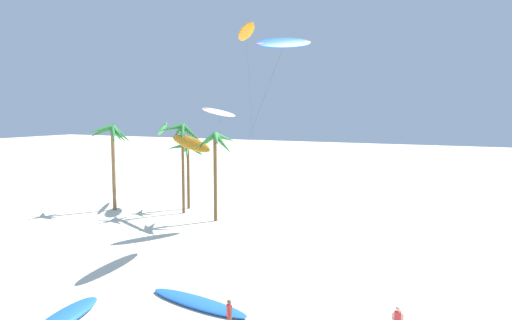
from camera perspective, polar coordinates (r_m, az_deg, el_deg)
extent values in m
cylinder|color=olive|center=(50.02, -17.00, -1.03)|extent=(0.37, 0.37, 8.59)
cone|color=#287533|center=(48.92, -16.38, 2.99)|extent=(2.46, 0.92, 1.99)
cone|color=#287533|center=(50.04, -16.06, 2.98)|extent=(1.61, 2.30, 2.10)
cone|color=#287533|center=(50.60, -16.61, 3.00)|extent=(1.15, 2.40, 2.08)
cone|color=#287533|center=(50.93, -17.51, 3.66)|extent=(2.52, 1.89, 1.02)
cone|color=#287533|center=(50.03, -18.44, 3.27)|extent=(2.54, 1.71, 1.55)
cone|color=#287533|center=(49.13, -18.45, 3.53)|extent=(1.40, 2.67, 1.06)
cone|color=#287533|center=(48.73, -17.04, 2.91)|extent=(2.11, 2.01, 2.05)
cylinder|color=brown|center=(46.85, -8.90, -1.18)|extent=(0.29, 0.29, 8.78)
cone|color=#287533|center=(46.15, -7.91, 3.26)|extent=(2.30, 0.92, 1.94)
cone|color=#287533|center=(46.69, -7.91, 3.20)|extent=(1.93, 1.87, 2.06)
cone|color=#287533|center=(47.50, -8.49, 3.51)|extent=(1.05, 2.43, 1.69)
cone|color=#287533|center=(47.40, -9.54, 3.37)|extent=(2.30, 1.52, 1.86)
cone|color=#287533|center=(46.75, -10.40, 3.84)|extent=(2.49, 1.52, 1.10)
cone|color=#287533|center=(45.87, -10.21, 3.87)|extent=(1.42, 2.51, 1.00)
cone|color=#287533|center=(45.58, -8.98, 3.24)|extent=(1.74, 2.18, 1.90)
cylinder|color=brown|center=(49.18, -8.27, -2.05)|extent=(0.30, 0.30, 6.71)
cone|color=#33843D|center=(48.23, -7.44, 1.18)|extent=(2.28, 0.82, 1.56)
cone|color=#33843D|center=(49.33, -7.36, 1.21)|extent=(1.49, 2.20, 1.67)
cone|color=#33843D|center=(49.82, -8.60, 1.32)|extent=(2.04, 1.90, 1.54)
cone|color=#33843D|center=(48.90, -9.61, 1.59)|extent=(2.25, 1.68, 0.97)
cone|color=#33843D|center=(47.93, -8.42, 1.07)|extent=(1.55, 2.19, 1.65)
cylinder|color=brown|center=(43.20, -4.99, -2.23)|extent=(0.33, 0.33, 8.03)
cone|color=#33843D|center=(42.36, -4.02, 1.92)|extent=(2.23, 0.70, 2.11)
cone|color=#33843D|center=(43.56, -3.79, 2.68)|extent=(1.48, 2.57, 1.26)
cone|color=#33843D|center=(44.05, -5.01, 2.88)|extent=(1.75, 2.49, 1.00)
cone|color=#33843D|center=(43.52, -6.06, 2.19)|extent=(2.42, 0.92, 1.89)
cone|color=#33843D|center=(42.31, -6.29, 2.20)|extent=(1.64, 2.41, 1.73)
cone|color=#33843D|center=(41.66, -4.86, 2.49)|extent=(1.98, 2.36, 1.31)
ellipsoid|color=white|center=(33.53, -4.41, 5.80)|extent=(2.34, 6.49, 1.12)
ellipsoid|color=red|center=(33.53, -4.41, 5.85)|extent=(1.60, 6.49, 0.79)
cylinder|color=#4C4C51|center=(30.23, -4.36, -3.90)|extent=(3.76, 6.51, 10.00)
ellipsoid|color=orange|center=(44.35, -8.05, 2.07)|extent=(7.45, 5.00, 2.10)
ellipsoid|color=green|center=(44.34, -8.05, 2.12)|extent=(7.22, 4.60, 1.39)
cylinder|color=#4C4C51|center=(42.93, -12.09, -3.03)|extent=(2.96, 6.67, 7.10)
ellipsoid|color=green|center=(52.54, -11.37, 3.70)|extent=(4.68, 5.01, 2.36)
ellipsoid|color=#19B2B7|center=(52.54, -11.37, 3.74)|extent=(4.37, 4.59, 1.83)
cylinder|color=#4C4C51|center=(51.00, -14.67, -1.12)|extent=(2.47, 6.80, 8.09)
ellipsoid|color=blue|center=(43.36, 3.50, 14.09)|extent=(4.16, 6.36, 2.00)
ellipsoid|color=#EA5193|center=(43.37, 3.50, 14.12)|extent=(3.38, 6.16, 1.25)
cylinder|color=#4C4C51|center=(39.52, -0.78, 2.99)|extent=(2.66, 8.82, 16.24)
ellipsoid|color=orange|center=(54.45, -1.21, 15.41)|extent=(4.27, 3.86, 2.33)
ellipsoid|color=white|center=(54.46, -1.21, 15.45)|extent=(3.73, 3.47, 1.66)
cylinder|color=#4C4C51|center=(51.50, -0.56, 5.23)|extent=(3.06, 3.48, 18.99)
ellipsoid|color=blue|center=(25.72, -22.21, -17.26)|extent=(2.32, 5.01, 0.44)
ellipsoid|color=white|center=(25.71, -22.21, -17.22)|extent=(1.59, 2.37, 0.26)
ellipsoid|color=blue|center=(25.91, -7.11, -16.88)|extent=(6.53, 2.38, 0.26)
ellipsoid|color=#19B2B7|center=(25.90, -7.11, -16.84)|extent=(3.03, 1.61, 0.16)
cube|color=red|center=(22.51, 16.92, -18.01)|extent=(0.32, 0.23, 0.61)
cylinder|color=beige|center=(22.54, 16.36, -18.07)|extent=(0.09, 0.09, 0.56)
cylinder|color=beige|center=(22.52, 17.48, -18.13)|extent=(0.09, 0.09, 0.56)
sphere|color=beige|center=(22.34, 16.96, -16.98)|extent=(0.21, 0.21, 0.21)
cube|color=red|center=(22.38, -3.28, -17.95)|extent=(0.35, 0.35, 0.61)
cylinder|color=brown|center=(22.58, -3.43, -17.83)|extent=(0.09, 0.09, 0.56)
cylinder|color=brown|center=(22.21, -3.13, -18.25)|extent=(0.09, 0.09, 0.56)
sphere|color=brown|center=(22.21, -3.29, -16.91)|extent=(0.21, 0.21, 0.21)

